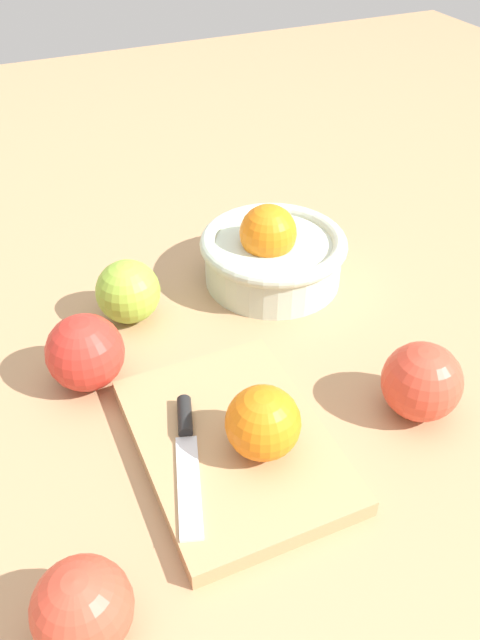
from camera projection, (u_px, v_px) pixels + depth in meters
ground_plane at (214, 380)px, 0.70m from camera, size 2.40×2.40×0.00m
bowl at (272, 253)px, 0.82m from camera, size 0.19×0.19×0.11m
cutting_board at (233, 443)px, 0.62m from camera, size 0.24×0.17×0.02m
orange_on_board at (263, 423)px, 0.58m from camera, size 0.07×0.07×0.07m
knife at (186, 444)px, 0.60m from camera, size 0.15×0.06×0.01m
apple_back_right at (422, 382)px, 0.64m from camera, size 0.08×0.08×0.08m
apple_front_left at (128, 292)px, 0.76m from camera, size 0.08×0.08×0.08m
apple_front_right at (82, 608)px, 0.46m from camera, size 0.07×0.07×0.07m
apple_front_left_2 at (85, 352)px, 0.67m from camera, size 0.08×0.08×0.08m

